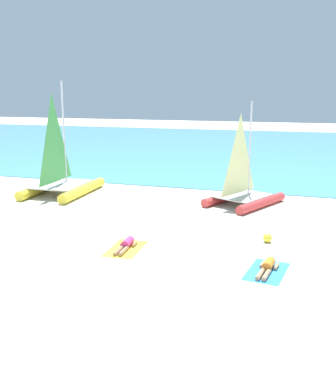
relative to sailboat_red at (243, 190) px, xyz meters
name	(u,v)px	position (x,y,z in m)	size (l,w,h in m)	color
ground_plane	(196,194)	(-2.70, 1.43, -0.74)	(120.00, 120.00, 0.00)	beige
ocean_water	(249,148)	(-2.70, 22.64, -0.71)	(120.00, 40.00, 0.05)	#4C9EB7
sailboat_red	(243,190)	(0.00, 0.00, 0.00)	(3.78, 4.45, 4.94)	#CC3838
sailboat_yellow	(61,178)	(-9.64, -0.66, 0.15)	(3.07, 4.66, 5.96)	yellow
towel_left	(126,249)	(-2.99, -7.55, -0.73)	(1.10, 1.90, 0.01)	yellow
sunbather_left	(126,245)	(-2.99, -7.48, -0.61)	(0.56, 1.57, 0.30)	#D83372
towel_right	(267,271)	(1.94, -8.11, -0.73)	(1.10, 1.90, 0.01)	#338CD8
sunbather_right	(267,267)	(1.95, -8.05, -0.61)	(0.61, 1.57, 0.30)	orange
beach_ball	(267,238)	(1.70, -5.34, -0.57)	(0.33, 0.33, 0.33)	yellow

